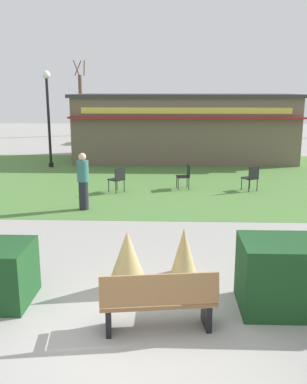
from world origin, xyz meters
TOP-DOWN VIEW (x-y plane):
  - ground_plane at (0.00, 0.00)m, footprint 80.00×80.00m
  - lawn_patch at (0.00, 11.67)m, footprint 36.00×12.00m
  - park_bench at (0.36, 0.21)m, footprint 1.75×0.74m
  - ornamental_grass_behind_left at (0.78, 2.26)m, footprint 0.51×0.51m
  - ornamental_grass_behind_right at (-0.22, 1.54)m, footprint 0.78×0.78m
  - lamppost_far at (-4.97, 13.94)m, footprint 0.36×0.36m
  - food_kiosk at (1.19, 16.68)m, footprint 10.90×5.04m
  - cafe_chair_west at (3.35, 9.38)m, footprint 0.61×0.61m
  - cafe_chair_east at (1.05, 9.66)m, footprint 0.49×0.49m
  - cafe_chair_center at (-1.28, 8.98)m, footprint 0.62×0.62m
  - person_strolling at (-2.04, 6.79)m, footprint 0.34×0.34m
  - parked_car_west_slot at (-3.21, 23.01)m, footprint 4.33×2.31m
  - parked_car_center_slot at (2.39, 23.01)m, footprint 4.32×2.29m
  - tree_right_bg at (-6.38, 28.00)m, footprint 0.91×0.96m

SIDE VIEW (x-z plane):
  - ground_plane at x=0.00m, z-range 0.00..0.00m
  - lawn_patch at x=0.00m, z-range 0.00..0.01m
  - ornamental_grass_behind_left at x=0.78m, z-range 0.00..0.93m
  - park_bench at x=0.36m, z-range 0.01..0.96m
  - cafe_chair_west at x=3.35m, z-range 0.08..0.97m
  - cafe_chair_east at x=1.05m, z-range 0.08..0.97m
  - cafe_chair_center at x=-1.28m, z-range 0.08..0.97m
  - ornamental_grass_behind_right at x=-0.22m, z-range 0.00..1.09m
  - parked_car_west_slot at x=-3.21m, z-range 0.04..1.24m
  - parked_car_center_slot at x=2.39m, z-range 0.04..1.24m
  - person_strolling at x=-2.04m, z-range 0.02..1.71m
  - food_kiosk at x=1.19m, z-range 0.01..3.27m
  - tree_right_bg at x=-6.38m, z-range -0.36..5.25m
  - lamppost_far at x=-4.97m, z-range 0.55..4.84m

